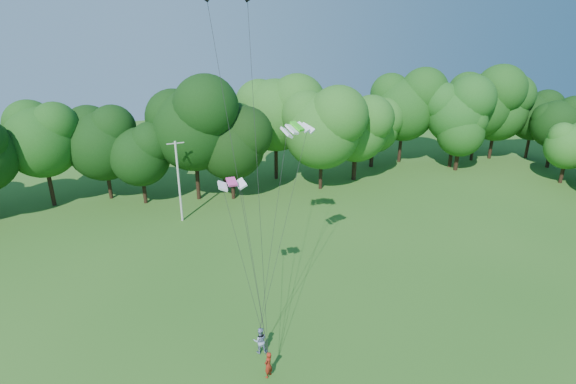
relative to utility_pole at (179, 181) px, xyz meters
name	(u,v)px	position (x,y,z in m)	size (l,w,h in m)	color
utility_pole	(179,181)	(0.00, 0.00, 0.00)	(1.66, 0.21, 8.28)	beige
kite_flyer_left	(268,365)	(1.60, -23.19, -3.41)	(0.62, 0.40, 1.68)	maroon
kite_flyer_right	(260,340)	(1.76, -21.11, -3.37)	(0.86, 0.67, 1.76)	#8794BB
kite_green	(297,126)	(6.40, -15.26, 8.26)	(2.54, 1.79, 0.53)	#36DE21
kite_pink	(232,182)	(1.16, -18.08, 5.98)	(1.66, 0.81, 0.35)	#E13E98
tree_back_center	(231,135)	(6.30, 3.96, 3.14)	(8.14, 8.14, 11.84)	#322613
tree_back_east	(457,111)	(36.94, 4.80, 3.49)	(8.52, 8.52, 12.40)	#302413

